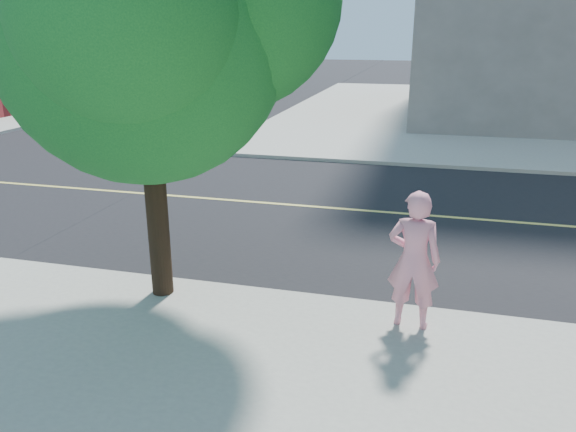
# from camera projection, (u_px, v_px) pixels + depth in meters

# --- Properties ---
(ground) EXTENTS (140.00, 140.00, 0.00)m
(ground) POSITION_uv_depth(u_px,v_px,m) (53.00, 270.00, 9.30)
(ground) COLOR black
(ground) RESTS_ON ground
(road_ew) EXTENTS (140.00, 9.00, 0.01)m
(road_ew) POSITION_uv_depth(u_px,v_px,m) (172.00, 196.00, 13.43)
(road_ew) COLOR black
(road_ew) RESTS_ON ground
(man_on_phone) EXTENTS (0.70, 0.48, 1.83)m
(man_on_phone) POSITION_uv_depth(u_px,v_px,m) (414.00, 260.00, 7.06)
(man_on_phone) COLOR pink
(man_on_phone) RESTS_ON sidewalk_se
(street_tree) EXTENTS (4.68, 4.25, 6.21)m
(street_tree) POSITION_uv_depth(u_px,v_px,m) (149.00, 2.00, 6.98)
(street_tree) COLOR black
(street_tree) RESTS_ON sidewalk_se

